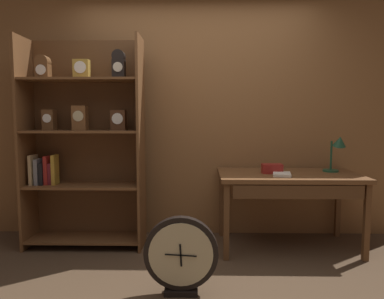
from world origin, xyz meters
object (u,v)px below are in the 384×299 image
round_clock_large (181,255)px  toolbox_small (272,169)px  bookshelf (82,143)px  open_repair_manual (282,174)px  workbench (289,182)px  desk_lamp (337,149)px

round_clock_large → toolbox_small: bearing=48.3°
bookshelf → open_repair_manual: (1.93, -0.16, -0.28)m
bookshelf → toolbox_small: bookshelf is taller
round_clock_large → workbench: bearing=42.8°
workbench → toolbox_small: 0.20m
desk_lamp → round_clock_large: (-1.50, -1.03, -0.68)m
workbench → round_clock_large: 1.42m
open_repair_manual → workbench: bearing=59.9°
toolbox_small → round_clock_large: (-0.84, -0.95, -0.49)m
toolbox_small → round_clock_large: size_ratio=0.34×
round_clock_large → desk_lamp: bearing=34.5°
bookshelf → desk_lamp: bearing=1.0°
desk_lamp → round_clock_large: size_ratio=0.65×
bookshelf → round_clock_large: (1.02, -0.98, -0.74)m
desk_lamp → bookshelf: bearing=-179.0°
open_repair_manual → desk_lamp: bearing=30.6°
bookshelf → desk_lamp: bookshelf is taller
bookshelf → open_repair_manual: bearing=-4.8°
bookshelf → round_clock_large: 1.60m
desk_lamp → workbench: bearing=-168.7°
workbench → desk_lamp: bearing=11.3°
bookshelf → round_clock_large: bookshelf is taller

